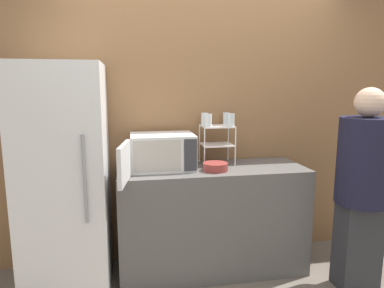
% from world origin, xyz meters
% --- Properties ---
extents(ground_plane, '(12.00, 12.00, 0.00)m').
position_xyz_m(ground_plane, '(0.00, 0.00, 0.00)').
color(ground_plane, '#6B6056').
extents(wall_back, '(8.00, 0.06, 2.60)m').
position_xyz_m(wall_back, '(0.00, 0.63, 1.30)').
color(wall_back, olive).
rests_on(wall_back, ground_plane).
extents(counter, '(1.60, 0.59, 0.92)m').
position_xyz_m(counter, '(0.00, 0.29, 0.46)').
color(counter, '#595654').
rests_on(counter, ground_plane).
extents(microwave, '(0.62, 0.80, 0.29)m').
position_xyz_m(microwave, '(-0.44, 0.32, 1.07)').
color(microwave, silver).
rests_on(microwave, counter).
extents(dish_rack, '(0.28, 0.23, 0.34)m').
position_xyz_m(dish_rack, '(0.08, 0.45, 1.17)').
color(dish_rack, white).
rests_on(dish_rack, counter).
extents(glass_front_left, '(0.06, 0.06, 0.11)m').
position_xyz_m(glass_front_left, '(-0.02, 0.37, 1.32)').
color(glass_front_left, silver).
rests_on(glass_front_left, dish_rack).
extents(glass_back_right, '(0.06, 0.06, 0.11)m').
position_xyz_m(glass_back_right, '(0.18, 0.52, 1.32)').
color(glass_back_right, silver).
rests_on(glass_back_right, dish_rack).
extents(glass_front_right, '(0.06, 0.06, 0.11)m').
position_xyz_m(glass_front_right, '(0.18, 0.37, 1.32)').
color(glass_front_right, silver).
rests_on(glass_front_right, dish_rack).
extents(glass_back_left, '(0.06, 0.06, 0.11)m').
position_xyz_m(glass_back_left, '(-0.02, 0.51, 1.32)').
color(glass_back_left, silver).
rests_on(glass_back_left, dish_rack).
extents(bowl, '(0.21, 0.21, 0.07)m').
position_xyz_m(bowl, '(-0.00, 0.19, 0.96)').
color(bowl, maroon).
rests_on(bowl, counter).
extents(person, '(0.41, 0.41, 1.61)m').
position_xyz_m(person, '(1.09, -0.19, 0.88)').
color(person, '#2D2D33').
rests_on(person, ground_plane).
extents(refrigerator, '(0.64, 0.71, 1.78)m').
position_xyz_m(refrigerator, '(-1.19, 0.24, 0.89)').
color(refrigerator, white).
rests_on(refrigerator, ground_plane).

